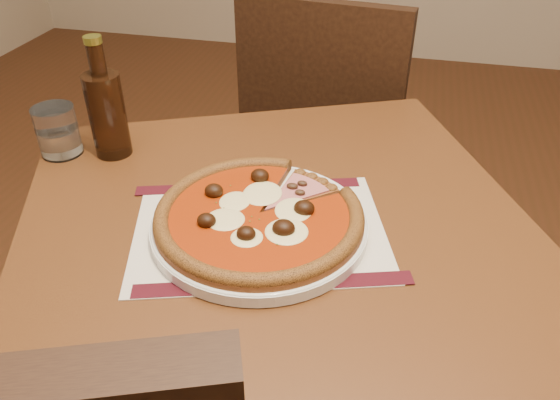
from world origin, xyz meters
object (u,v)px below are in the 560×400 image
object	(u,v)px
table	(277,271)
chair_far	(328,132)
plate	(259,225)
pizza	(259,215)
water_glass	(57,131)
bottle	(107,111)

from	to	relation	value
table	chair_far	bearing A→B (deg)	92.49
table	plate	size ratio (longest dim) A/B	3.21
plate	pizza	xyz separation A→B (m)	(-0.00, -0.00, 0.02)
table	pizza	xyz separation A→B (m)	(-0.02, -0.03, 0.13)
pizza	water_glass	distance (m)	0.45
plate	chair_far	bearing A→B (deg)	90.83
water_glass	bottle	world-z (taller)	bottle
table	bottle	distance (m)	0.43
chair_far	bottle	xyz separation A→B (m)	(-0.32, -0.60, 0.31)
plate	bottle	distance (m)	0.38
chair_far	plate	world-z (taller)	chair_far
chair_far	water_glass	world-z (taller)	chair_far
table	water_glass	bearing A→B (deg)	165.42
table	chair_far	xyz separation A→B (m)	(-0.03, 0.74, -0.12)
pizza	bottle	xyz separation A→B (m)	(-0.33, 0.17, 0.06)
plate	bottle	size ratio (longest dim) A/B	1.47
table	bottle	bearing A→B (deg)	158.33
chair_far	water_glass	size ratio (longest dim) A/B	9.94
chair_far	pizza	xyz separation A→B (m)	(0.01, -0.76, 0.25)
bottle	plate	bearing A→B (deg)	-26.66
chair_far	bottle	world-z (taller)	bottle
bottle	pizza	bearing A→B (deg)	-26.70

